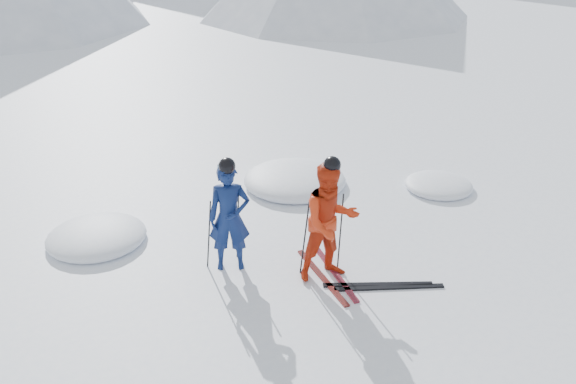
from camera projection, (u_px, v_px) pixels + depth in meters
ground at (375, 242)px, 10.61m from camera, size 160.00×160.00×0.00m
skier_blue at (229, 217)px, 9.53m from camera, size 0.77×0.66×1.80m
skier_red at (330, 222)px, 9.25m from camera, size 1.03×0.85×1.93m
pole_blue_left at (209, 235)px, 9.64m from camera, size 0.12×0.08×1.20m
pole_blue_right at (238, 224)px, 9.96m from camera, size 0.12×0.07×1.20m
pole_red_left at (305, 238)px, 9.46m from camera, size 0.13×0.10×1.28m
pole_red_right at (340, 232)px, 9.64m from camera, size 0.13×0.09×1.28m
ski_worn_left at (322, 277)px, 9.61m from camera, size 0.27×1.70×0.03m
ski_worn_right at (335, 273)px, 9.72m from camera, size 0.38×1.69×0.03m
ski_loose_a at (378, 284)px, 9.42m from camera, size 1.55×0.86×0.03m
ski_loose_b at (389, 288)px, 9.34m from camera, size 1.57×0.81×0.03m
snow_lumps at (268, 199)px, 12.14m from camera, size 8.26×3.38×0.47m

